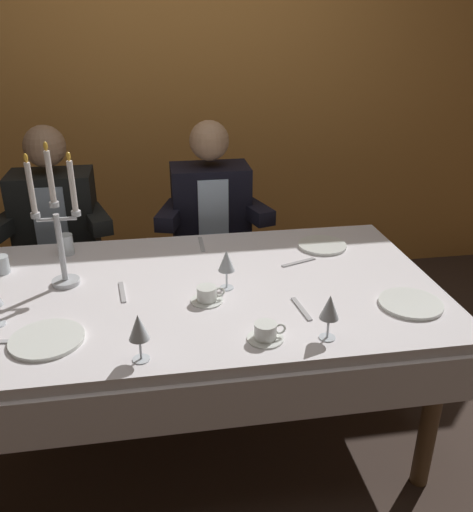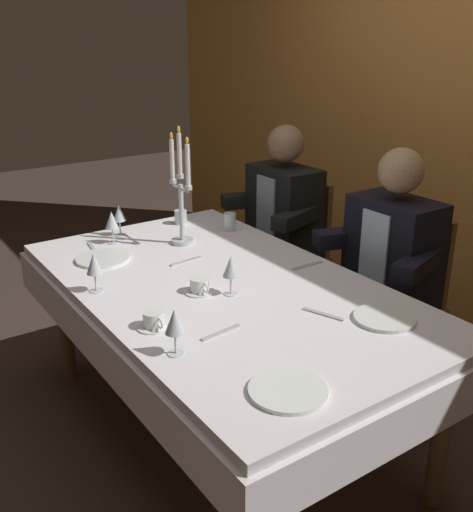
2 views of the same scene
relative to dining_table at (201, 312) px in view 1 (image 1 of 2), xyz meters
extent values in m
plane|color=#3D2F28|center=(0.00, 0.00, -0.62)|extent=(12.00, 12.00, 0.00)
cube|color=#D38B40|center=(0.00, 1.66, 0.73)|extent=(6.00, 0.12, 2.70)
cube|color=white|center=(0.00, 0.00, 0.10)|extent=(1.90, 1.10, 0.04)
cube|color=white|center=(0.00, 0.00, -0.01)|extent=(1.94, 1.14, 0.18)
cylinder|color=brown|center=(0.83, -0.43, -0.27)|extent=(0.07, 0.07, 0.70)
cylinder|color=brown|center=(-0.83, 0.43, -0.27)|extent=(0.07, 0.07, 0.70)
cylinder|color=brown|center=(0.83, 0.43, -0.27)|extent=(0.07, 0.07, 0.70)
cylinder|color=silver|center=(-0.54, 0.11, 0.13)|extent=(0.11, 0.11, 0.02)
cylinder|color=silver|center=(-0.54, 0.11, 0.28)|extent=(0.02, 0.02, 0.28)
cylinder|color=silver|center=(-0.54, 0.11, 0.46)|extent=(0.04, 0.04, 0.02)
cylinder|color=white|center=(-0.54, 0.11, 0.57)|extent=(0.02, 0.02, 0.19)
ellipsoid|color=yellow|center=(-0.54, 0.11, 0.68)|extent=(0.02, 0.02, 0.03)
cylinder|color=silver|center=(-0.50, 0.11, 0.40)|extent=(0.07, 0.01, 0.01)
cylinder|color=silver|center=(-0.46, 0.11, 0.42)|extent=(0.04, 0.04, 0.02)
cylinder|color=white|center=(-0.46, 0.11, 0.53)|extent=(0.02, 0.02, 0.19)
ellipsoid|color=yellow|center=(-0.46, 0.11, 0.64)|extent=(0.02, 0.02, 0.03)
cylinder|color=silver|center=(-0.57, 0.11, 0.40)|extent=(0.07, 0.01, 0.01)
cylinder|color=silver|center=(-0.61, 0.11, 0.42)|extent=(0.04, 0.04, 0.02)
cylinder|color=white|center=(-0.61, 0.11, 0.53)|extent=(0.02, 0.02, 0.19)
ellipsoid|color=yellow|center=(-0.61, 0.11, 0.64)|extent=(0.02, 0.02, 0.03)
cylinder|color=white|center=(0.76, -0.27, 0.13)|extent=(0.24, 0.24, 0.01)
cylinder|color=white|center=(0.61, 0.31, 0.13)|extent=(0.23, 0.23, 0.01)
cylinder|color=white|center=(-0.54, -0.31, 0.13)|extent=(0.25, 0.25, 0.01)
cylinder|color=silver|center=(0.10, -0.03, 0.12)|extent=(0.06, 0.06, 0.00)
cylinder|color=silver|center=(0.10, -0.03, 0.16)|extent=(0.01, 0.01, 0.07)
cone|color=silver|center=(0.10, -0.03, 0.24)|extent=(0.07, 0.07, 0.08)
cylinder|color=maroon|center=(0.10, -0.03, 0.22)|extent=(0.04, 0.04, 0.03)
cylinder|color=silver|center=(-0.23, -0.46, 0.12)|extent=(0.06, 0.06, 0.00)
cylinder|color=silver|center=(-0.23, -0.46, 0.16)|extent=(0.01, 0.01, 0.07)
cone|color=silver|center=(-0.23, -0.46, 0.24)|extent=(0.07, 0.07, 0.08)
cylinder|color=maroon|center=(-0.23, -0.46, 0.22)|extent=(0.04, 0.04, 0.03)
cylinder|color=silver|center=(0.39, -0.44, 0.12)|extent=(0.06, 0.06, 0.00)
cylinder|color=silver|center=(0.39, -0.44, 0.16)|extent=(0.01, 0.01, 0.07)
cone|color=silver|center=(0.39, -0.44, 0.24)|extent=(0.07, 0.07, 0.08)
cylinder|color=silver|center=(-0.57, 0.42, 0.17)|extent=(0.06, 0.06, 0.09)
cylinder|color=silver|center=(-0.81, 0.26, 0.16)|extent=(0.07, 0.07, 0.08)
cylinder|color=white|center=(0.01, -0.12, 0.12)|extent=(0.12, 0.12, 0.01)
cylinder|color=white|center=(0.01, -0.12, 0.15)|extent=(0.08, 0.08, 0.05)
torus|color=white|center=(0.06, -0.12, 0.15)|extent=(0.04, 0.01, 0.04)
cylinder|color=white|center=(0.18, -0.41, 0.12)|extent=(0.12, 0.12, 0.01)
cylinder|color=white|center=(0.18, -0.41, 0.15)|extent=(0.08, 0.08, 0.05)
torus|color=white|center=(0.23, -0.41, 0.15)|extent=(0.04, 0.01, 0.04)
cube|color=#B7B7BC|center=(0.45, 0.16, 0.12)|extent=(0.17, 0.07, 0.01)
cube|color=#B7B7BC|center=(0.05, 0.43, 0.12)|extent=(0.02, 0.17, 0.01)
cube|color=#B7B7BC|center=(0.35, -0.24, 0.12)|extent=(0.04, 0.17, 0.01)
cube|color=#B7B7BC|center=(-0.31, 0.00, 0.12)|extent=(0.04, 0.17, 0.01)
cylinder|color=brown|center=(-0.87, 0.70, -0.41)|extent=(0.04, 0.04, 0.42)
cylinder|color=brown|center=(-0.51, 0.70, -0.41)|extent=(0.04, 0.04, 0.42)
cylinder|color=brown|center=(-0.87, 1.06, -0.41)|extent=(0.04, 0.04, 0.42)
cylinder|color=brown|center=(-0.51, 1.06, -0.41)|extent=(0.04, 0.04, 0.42)
cube|color=brown|center=(-0.69, 0.88, -0.18)|extent=(0.42, 0.42, 0.04)
cube|color=brown|center=(-0.69, 1.07, 0.06)|extent=(0.38, 0.04, 0.44)
cube|color=black|center=(-0.69, 0.88, 0.11)|extent=(0.42, 0.26, 0.54)
cube|color=#8699AD|center=(-0.69, 0.75, 0.14)|extent=(0.16, 0.01, 0.40)
sphere|color=#936F52|center=(-0.69, 0.88, 0.51)|extent=(0.21, 0.21, 0.21)
cube|color=black|center=(-0.91, 0.78, 0.15)|extent=(0.19, 0.34, 0.08)
cube|color=black|center=(-0.47, 0.78, 0.15)|extent=(0.19, 0.34, 0.08)
cylinder|color=brown|center=(-0.04, 0.70, -0.41)|extent=(0.04, 0.04, 0.42)
cylinder|color=brown|center=(0.32, 0.70, -0.41)|extent=(0.04, 0.04, 0.42)
cylinder|color=brown|center=(-0.04, 1.06, -0.41)|extent=(0.04, 0.04, 0.42)
cylinder|color=brown|center=(0.32, 1.06, -0.41)|extent=(0.04, 0.04, 0.42)
cube|color=brown|center=(0.14, 0.88, -0.18)|extent=(0.42, 0.42, 0.04)
cube|color=brown|center=(0.14, 1.07, 0.06)|extent=(0.38, 0.04, 0.44)
cube|color=black|center=(0.14, 0.88, 0.11)|extent=(0.42, 0.26, 0.54)
cube|color=silver|center=(0.14, 0.75, 0.14)|extent=(0.16, 0.01, 0.40)
sphere|color=tan|center=(0.14, 0.88, 0.51)|extent=(0.21, 0.21, 0.21)
cube|color=black|center=(-0.08, 0.78, 0.15)|extent=(0.19, 0.34, 0.08)
cube|color=black|center=(0.36, 0.78, 0.15)|extent=(0.19, 0.34, 0.08)
camera|label=1|loc=(-0.16, -1.88, 1.11)|focal=37.13mm
camera|label=2|loc=(1.89, -1.23, 1.12)|focal=41.35mm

